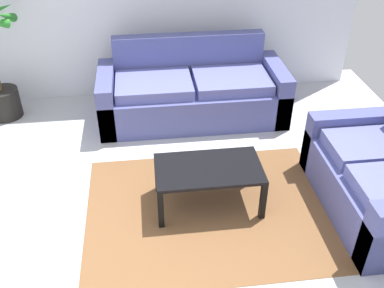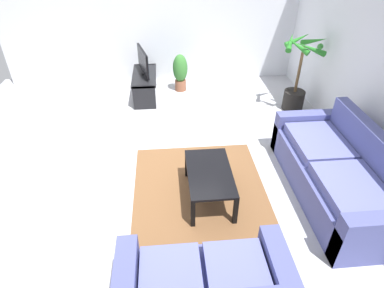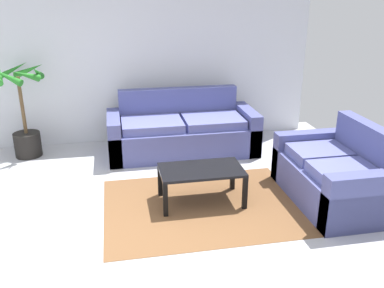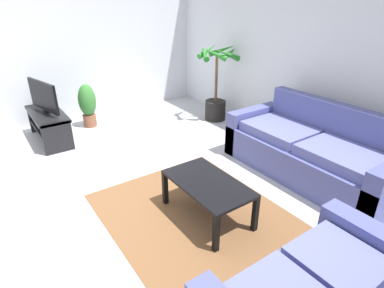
{
  "view_description": "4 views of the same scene",
  "coord_description": "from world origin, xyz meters",
  "px_view_note": "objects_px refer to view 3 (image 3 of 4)",
  "views": [
    {
      "loc": [
        0.25,
        -2.26,
        2.72
      ],
      "look_at": [
        0.63,
        0.76,
        0.63
      ],
      "focal_mm": 40.69,
      "sensor_mm": 36.0,
      "label": 1
    },
    {
      "loc": [
        3.7,
        0.22,
        2.88
      ],
      "look_at": [
        0.43,
        0.51,
        0.6
      ],
      "focal_mm": 30.07,
      "sensor_mm": 36.0,
      "label": 2
    },
    {
      "loc": [
        -0.15,
        -3.44,
        2.3
      ],
      "look_at": [
        0.68,
        0.82,
        0.67
      ],
      "focal_mm": 38.69,
      "sensor_mm": 36.0,
      "label": 3
    },
    {
      "loc": [
        2.88,
        -0.97,
        2.1
      ],
      "look_at": [
        0.42,
        0.75,
        0.68
      ],
      "focal_mm": 29.62,
      "sensor_mm": 36.0,
      "label": 4
    }
  ],
  "objects_px": {
    "couch_main": "(182,132)",
    "coffee_table": "(201,173)",
    "couch_loveseat": "(335,176)",
    "potted_palm": "(25,119)"
  },
  "relations": [
    {
      "from": "couch_main",
      "to": "coffee_table",
      "type": "xyz_separation_m",
      "value": [
        -0.05,
        -1.59,
        0.05
      ]
    },
    {
      "from": "coffee_table",
      "to": "potted_palm",
      "type": "bearing_deg",
      "value": 139.5
    },
    {
      "from": "couch_main",
      "to": "potted_palm",
      "type": "relative_size",
      "value": 1.59
    },
    {
      "from": "couch_main",
      "to": "coffee_table",
      "type": "distance_m",
      "value": 1.59
    },
    {
      "from": "couch_main",
      "to": "couch_loveseat",
      "type": "distance_m",
      "value": 2.34
    },
    {
      "from": "couch_loveseat",
      "to": "potted_palm",
      "type": "height_order",
      "value": "potted_palm"
    },
    {
      "from": "couch_loveseat",
      "to": "couch_main",
      "type": "bearing_deg",
      "value": 128.65
    },
    {
      "from": "couch_main",
      "to": "potted_palm",
      "type": "distance_m",
      "value": 2.26
    },
    {
      "from": "coffee_table",
      "to": "potted_palm",
      "type": "xyz_separation_m",
      "value": [
        -2.18,
        1.86,
        0.2
      ]
    },
    {
      "from": "potted_palm",
      "to": "couch_main",
      "type": "bearing_deg",
      "value": -6.94
    }
  ]
}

